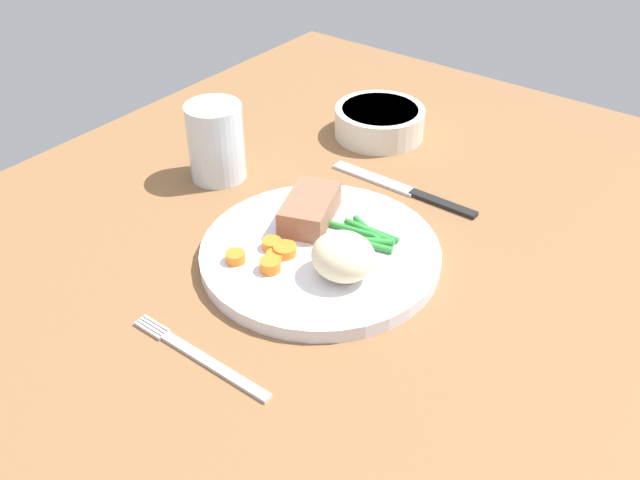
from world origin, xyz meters
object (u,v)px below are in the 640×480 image
at_px(salad_bowl, 379,120).
at_px(dinner_plate, 320,253).
at_px(meat_portion, 310,209).
at_px(water_glass, 216,147).
at_px(knife, 406,190).
at_px(fork, 201,357).

bearing_deg(salad_bowl, dinner_plate, -159.11).
height_order(meat_portion, water_glass, water_glass).
relative_size(knife, salad_bowl, 1.61).
relative_size(dinner_plate, meat_portion, 3.00).
xyz_separation_m(dinner_plate, knife, (0.18, -0.00, -0.01)).
distance_m(dinner_plate, fork, 0.19).
distance_m(fork, water_glass, 0.33).
relative_size(meat_portion, knife, 0.43).
bearing_deg(knife, water_glass, 115.92).
xyz_separation_m(dinner_plate, fork, (-0.19, -0.00, -0.01)).
height_order(fork, knife, knife).
bearing_deg(water_glass, salad_bowl, -25.06).
relative_size(meat_portion, salad_bowl, 0.69).
bearing_deg(dinner_plate, fork, -179.21).
relative_size(water_glass, salad_bowl, 0.79).
distance_m(dinner_plate, meat_portion, 0.06).
distance_m(meat_portion, knife, 0.15).
height_order(fork, salad_bowl, salad_bowl).
xyz_separation_m(dinner_plate, meat_portion, (0.04, 0.04, 0.02)).
relative_size(knife, water_glass, 2.05).
bearing_deg(salad_bowl, fork, -166.72).
distance_m(meat_portion, salad_bowl, 0.26).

